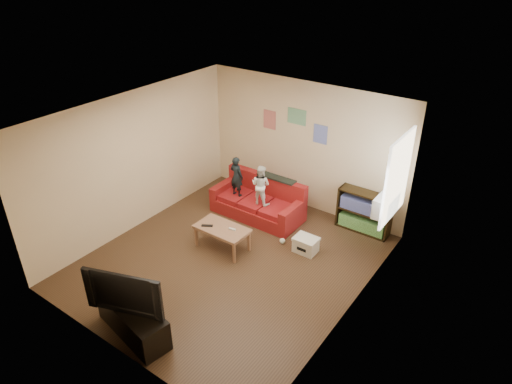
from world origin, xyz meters
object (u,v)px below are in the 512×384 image
Objects in this scene: bookshelf at (364,214)px; television at (127,289)px; coffee_table at (222,230)px; tv_stand at (133,320)px; child_a at (237,176)px; file_box at (306,245)px; sofa at (259,203)px; child_b at (261,185)px.

bookshelf is 4.74m from television.
television reaches higher than coffee_table.
coffee_table is 2.79m from bookshelf.
child_a is at bearing 113.90° from tv_stand.
coffee_table is at bearing -148.88° from file_box.
child_b is at bearing -47.95° from sofa.
tv_stand reaches higher than file_box.
child_a is at bearing 167.68° from file_box.
bookshelf is at bearing 80.63° from tv_stand.
child_a is 2.06m from file_box.
child_a is 0.86× the size of coffee_table.
sofa is at bearing -161.03° from bookshelf.
child_b reaches higher than coffee_table.
coffee_table is 0.86× the size of television.
coffee_table is at bearing 86.94° from child_b.
file_box is at bearing 31.12° from coffee_table.
file_box is 3.34m from tv_stand.
coffee_table is 1.56m from file_box.
bookshelf is 0.80× the size of tv_stand.
sofa reaches higher than tv_stand.
tv_stand is at bearing -83.35° from coffee_table.
file_box is at bearing 82.23° from tv_stand.
tv_stand is at bearing -83.75° from sofa.
bookshelf is at bearing 47.81° from coffee_table.
coffee_table is at bearing 119.29° from child_a.
file_box is (1.30, -0.42, -0.66)m from child_b.
child_a is 2.64m from bookshelf.
bookshelf is 0.91× the size of television.
coffee_table is (-0.01, -1.21, -0.42)m from child_b.
bookshelf is (1.87, 2.06, -0.01)m from coffee_table.
television is at bearing 91.80° from child_b.
tv_stand is at bearing 91.80° from child_b.
television is at bearing -109.74° from bookshelf.
sofa is 2.27× the size of child_b.
child_a is 0.60m from child_b.
bookshelf is 2.42× the size of file_box.
tv_stand is at bearing 107.00° from child_a.
child_a is at bearing 115.82° from coffee_table.
tv_stand is 1.13× the size of television.
child_a reaches higher than tv_stand.
child_b is 0.63× the size of tv_stand.
child_a reaches higher than file_box.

